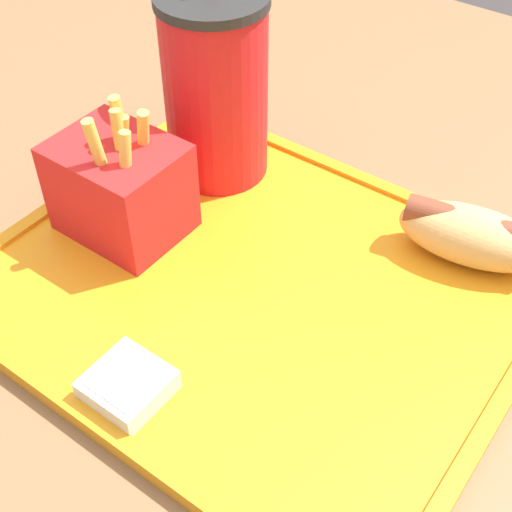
{
  "coord_description": "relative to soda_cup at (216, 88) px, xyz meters",
  "views": [
    {
      "loc": [
        0.24,
        -0.27,
        1.14
      ],
      "look_at": [
        0.02,
        0.03,
        0.78
      ],
      "focal_mm": 50.0,
      "sensor_mm": 36.0,
      "label": 1
    }
  ],
  "objects": [
    {
      "name": "food_tray",
      "position": [
        0.11,
        -0.1,
        -0.09
      ],
      "size": [
        0.4,
        0.33,
        0.01
      ],
      "color": "orange",
      "rests_on": "dining_table"
    },
    {
      "name": "hot_dog_far",
      "position": [
        0.23,
        0.02,
        -0.06
      ],
      "size": [
        0.12,
        0.07,
        0.04
      ],
      "color": "tan",
      "rests_on": "food_tray"
    },
    {
      "name": "soda_cup",
      "position": [
        0.0,
        0.0,
        0.0
      ],
      "size": [
        0.09,
        0.09,
        0.2
      ],
      "color": "red",
      "rests_on": "food_tray"
    },
    {
      "name": "sauce_cup_mayo",
      "position": [
        0.11,
        -0.23,
        -0.07
      ],
      "size": [
        0.05,
        0.05,
        0.02
      ],
      "color": "silver",
      "rests_on": "food_tray"
    },
    {
      "name": "fries_carton",
      "position": [
        -0.01,
        -0.11,
        -0.04
      ],
      "size": [
        0.1,
        0.08,
        0.12
      ],
      "color": "red",
      "rests_on": "food_tray"
    }
  ]
}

